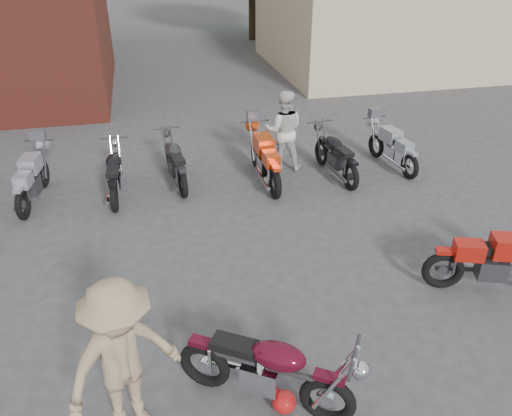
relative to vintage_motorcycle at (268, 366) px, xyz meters
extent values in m
plane|color=#38383B|center=(0.90, 0.81, -0.61)|extent=(90.00, 90.00, 0.00)
cube|color=tan|center=(9.40, 15.81, 1.14)|extent=(10.00, 8.00, 3.50)
ellipsoid|color=#AF1214|center=(0.17, -0.15, -0.47)|extent=(0.33, 0.33, 0.27)
imported|color=silver|center=(2.03, 6.55, 0.33)|extent=(1.06, 0.92, 1.87)
imported|color=#9D8061|center=(-1.56, 0.03, 0.40)|extent=(1.50, 1.27, 2.02)
camera|label=1|loc=(-1.05, -3.97, 4.33)|focal=35.00mm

